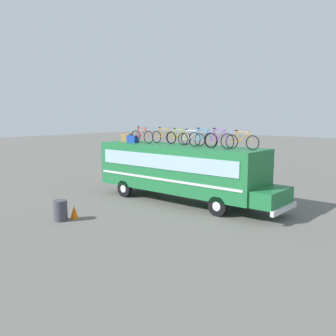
{
  "coord_description": "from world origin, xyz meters",
  "views": [
    {
      "loc": [
        12.34,
        -15.31,
        4.66
      ],
      "look_at": [
        -0.73,
        0.0,
        1.73
      ],
      "focal_mm": 40.02,
      "sensor_mm": 36.0,
      "label": 1
    }
  ],
  "objects_px": {
    "rooftop_bicycle_2": "(164,137)",
    "trash_bin": "(60,211)",
    "traffic_cone": "(74,212)",
    "rooftop_bicycle_1": "(142,136)",
    "rooftop_bicycle_6": "(219,140)",
    "bus": "(181,169)",
    "rooftop_bicycle_4": "(191,139)",
    "rooftop_bicycle_7": "(242,141)",
    "luggage_bag_1": "(127,138)",
    "rooftop_bicycle_3": "(178,137)",
    "luggage_bag_2": "(132,139)",
    "rooftop_bicycle_5": "(203,139)"
  },
  "relations": [
    {
      "from": "traffic_cone",
      "to": "rooftop_bicycle_6",
      "type": "bearing_deg",
      "value": 52.84
    },
    {
      "from": "traffic_cone",
      "to": "rooftop_bicycle_1",
      "type": "bearing_deg",
      "value": 100.18
    },
    {
      "from": "luggage_bag_2",
      "to": "rooftop_bicycle_6",
      "type": "distance_m",
      "value": 5.78
    },
    {
      "from": "rooftop_bicycle_6",
      "to": "luggage_bag_1",
      "type": "bearing_deg",
      "value": 177.99
    },
    {
      "from": "rooftop_bicycle_1",
      "to": "traffic_cone",
      "type": "xyz_separation_m",
      "value": [
        0.96,
        -5.33,
        -3.1
      ]
    },
    {
      "from": "trash_bin",
      "to": "traffic_cone",
      "type": "bearing_deg",
      "value": 72.6
    },
    {
      "from": "bus",
      "to": "rooftop_bicycle_5",
      "type": "relative_size",
      "value": 6.2
    },
    {
      "from": "bus",
      "to": "rooftop_bicycle_6",
      "type": "relative_size",
      "value": 6.37
    },
    {
      "from": "luggage_bag_1",
      "to": "trash_bin",
      "type": "distance_m",
      "value": 7.17
    },
    {
      "from": "trash_bin",
      "to": "rooftop_bicycle_5",
      "type": "bearing_deg",
      "value": 61.16
    },
    {
      "from": "rooftop_bicycle_1",
      "to": "rooftop_bicycle_7",
      "type": "relative_size",
      "value": 0.97
    },
    {
      "from": "rooftop_bicycle_7",
      "to": "rooftop_bicycle_5",
      "type": "bearing_deg",
      "value": -171.45
    },
    {
      "from": "luggage_bag_1",
      "to": "rooftop_bicycle_3",
      "type": "xyz_separation_m",
      "value": [
        3.5,
        0.5,
        0.13
      ]
    },
    {
      "from": "luggage_bag_2",
      "to": "rooftop_bicycle_5",
      "type": "distance_m",
      "value": 4.83
    },
    {
      "from": "luggage_bag_2",
      "to": "rooftop_bicycle_3",
      "type": "bearing_deg",
      "value": 16.26
    },
    {
      "from": "rooftop_bicycle_2",
      "to": "trash_bin",
      "type": "height_order",
      "value": "rooftop_bicycle_2"
    },
    {
      "from": "rooftop_bicycle_2",
      "to": "rooftop_bicycle_7",
      "type": "xyz_separation_m",
      "value": [
        5.09,
        -0.32,
        -0.01
      ]
    },
    {
      "from": "bus",
      "to": "luggage_bag_1",
      "type": "distance_m",
      "value": 4.29
    },
    {
      "from": "rooftop_bicycle_3",
      "to": "rooftop_bicycle_5",
      "type": "relative_size",
      "value": 0.96
    },
    {
      "from": "luggage_bag_2",
      "to": "rooftop_bicycle_5",
      "type": "bearing_deg",
      "value": 1.37
    },
    {
      "from": "rooftop_bicycle_4",
      "to": "bus",
      "type": "bearing_deg",
      "value": -165.25
    },
    {
      "from": "luggage_bag_1",
      "to": "rooftop_bicycle_5",
      "type": "height_order",
      "value": "rooftop_bicycle_5"
    },
    {
      "from": "rooftop_bicycle_1",
      "to": "rooftop_bicycle_4",
      "type": "relative_size",
      "value": 0.99
    },
    {
      "from": "luggage_bag_2",
      "to": "trash_bin",
      "type": "height_order",
      "value": "luggage_bag_2"
    },
    {
      "from": "rooftop_bicycle_4",
      "to": "trash_bin",
      "type": "relative_size",
      "value": 1.9
    },
    {
      "from": "bus",
      "to": "rooftop_bicycle_4",
      "type": "distance_m",
      "value": 1.7
    },
    {
      "from": "bus",
      "to": "rooftop_bicycle_3",
      "type": "relative_size",
      "value": 6.47
    },
    {
      "from": "rooftop_bicycle_5",
      "to": "rooftop_bicycle_7",
      "type": "distance_m",
      "value": 2.02
    },
    {
      "from": "luggage_bag_2",
      "to": "rooftop_bicycle_6",
      "type": "xyz_separation_m",
      "value": [
        5.78,
        0.07,
        0.2
      ]
    },
    {
      "from": "bus",
      "to": "traffic_cone",
      "type": "xyz_separation_m",
      "value": [
        -1.57,
        -5.67,
        -1.47
      ]
    },
    {
      "from": "luggage_bag_1",
      "to": "rooftop_bicycle_6",
      "type": "distance_m",
      "value": 6.54
    },
    {
      "from": "bus",
      "to": "luggage_bag_2",
      "type": "relative_size",
      "value": 15.93
    },
    {
      "from": "rooftop_bicycle_5",
      "to": "rooftop_bicycle_4",
      "type": "bearing_deg",
      "value": 158.82
    },
    {
      "from": "bus",
      "to": "rooftop_bicycle_1",
      "type": "bearing_deg",
      "value": -172.35
    },
    {
      "from": "luggage_bag_1",
      "to": "rooftop_bicycle_6",
      "type": "height_order",
      "value": "rooftop_bicycle_6"
    },
    {
      "from": "rooftop_bicycle_1",
      "to": "rooftop_bicycle_6",
      "type": "bearing_deg",
      "value": 0.61
    },
    {
      "from": "rooftop_bicycle_1",
      "to": "rooftop_bicycle_3",
      "type": "xyz_separation_m",
      "value": [
        2.0,
        0.78,
        -0.02
      ]
    },
    {
      "from": "luggage_bag_2",
      "to": "rooftop_bicycle_6",
      "type": "bearing_deg",
      "value": 0.72
    },
    {
      "from": "luggage_bag_1",
      "to": "rooftop_bicycle_1",
      "type": "bearing_deg",
      "value": -10.68
    },
    {
      "from": "luggage_bag_1",
      "to": "rooftop_bicycle_4",
      "type": "distance_m",
      "value": 4.59
    },
    {
      "from": "rooftop_bicycle_1",
      "to": "rooftop_bicycle_4",
      "type": "xyz_separation_m",
      "value": [
        3.08,
        0.48,
        -0.03
      ]
    },
    {
      "from": "bus",
      "to": "rooftop_bicycle_3",
      "type": "distance_m",
      "value": 1.75
    },
    {
      "from": "rooftop_bicycle_5",
      "to": "traffic_cone",
      "type": "bearing_deg",
      "value": -119.96
    },
    {
      "from": "luggage_bag_1",
      "to": "traffic_cone",
      "type": "xyz_separation_m",
      "value": [
        2.45,
        -5.61,
        -2.95
      ]
    },
    {
      "from": "luggage_bag_2",
      "to": "rooftop_bicycle_1",
      "type": "relative_size",
      "value": 0.39
    },
    {
      "from": "luggage_bag_2",
      "to": "rooftop_bicycle_1",
      "type": "bearing_deg",
      "value": 1.51
    },
    {
      "from": "luggage_bag_2",
      "to": "rooftop_bicycle_5",
      "type": "xyz_separation_m",
      "value": [
        4.82,
        0.12,
        0.19
      ]
    },
    {
      "from": "bus",
      "to": "trash_bin",
      "type": "xyz_separation_m",
      "value": [
        -1.76,
        -6.26,
        -1.32
      ]
    },
    {
      "from": "rooftop_bicycle_5",
      "to": "traffic_cone",
      "type": "height_order",
      "value": "rooftop_bicycle_5"
    },
    {
      "from": "rooftop_bicycle_1",
      "to": "rooftop_bicycle_7",
      "type": "xyz_separation_m",
      "value": [
        6.08,
        0.4,
        -0.02
      ]
    }
  ]
}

